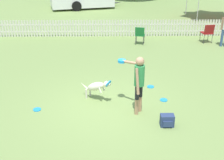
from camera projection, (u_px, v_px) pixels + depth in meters
The scene contains 10 objects.
ground_plane at pixel (110, 108), 9.17m from camera, with size 240.00×240.00×0.00m, color olive.
handler_person at pixel (138, 78), 8.52m from camera, with size 0.76×1.02×1.68m.
leaping_dog at pixel (97, 87), 9.44m from camera, with size 1.01×0.74×0.76m.
frisbee_near_handler at pixel (151, 87), 10.46m from camera, with size 0.23×0.23×0.02m.
frisbee_near_dog at pixel (37, 110), 9.05m from camera, with size 0.23×0.23×0.02m.
frisbee_midfield at pixel (164, 100), 9.59m from camera, with size 0.23×0.23×0.02m.
backpack_on_grass at pixel (167, 121), 8.21m from camera, with size 0.36×0.26×0.33m.
picket_fence at pixel (108, 28), 15.83m from camera, with size 20.53×0.04×0.84m.
folding_chair_blue_left at pixel (208, 32), 14.76m from camera, with size 0.56×0.58×0.91m.
folding_chair_center at pixel (140, 34), 14.54m from camera, with size 0.52×0.53×0.86m.
Camera 1 is at (-0.09, -8.03, 4.50)m, focal length 50.00 mm.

